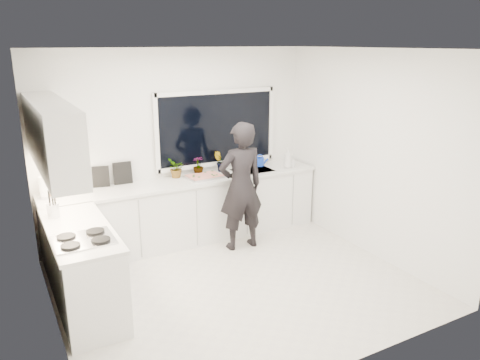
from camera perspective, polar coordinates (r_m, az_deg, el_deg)
floor at (r=5.71m, az=-0.38°, el=-12.62°), size 4.00×3.50×0.02m
wall_back at (r=6.74m, az=-7.55°, el=4.22°), size 4.00×0.02×2.70m
wall_left at (r=4.63m, az=-22.90°, el=-2.72°), size 0.02×3.50×2.70m
wall_right at (r=6.36m, az=15.76°, el=2.99°), size 0.02×3.50×2.70m
ceiling at (r=4.99m, az=-0.44°, el=15.82°), size 4.00×3.50×0.02m
window at (r=6.91m, az=-2.85°, el=6.33°), size 1.80×0.02×1.00m
base_cabinets_back at (r=6.72m, az=-6.29°, el=-3.87°), size 3.92×0.58×0.88m
base_cabinets_left at (r=5.33m, az=-18.57°, el=-10.35°), size 0.58×1.60×0.88m
countertop_back at (r=6.57m, az=-6.38°, el=-0.14°), size 3.94×0.62×0.04m
countertop_left at (r=5.15m, az=-19.04°, el=-5.77°), size 0.62×1.60×0.04m
upper_cabinets at (r=5.21m, az=-22.01°, el=5.12°), size 0.34×2.10×0.70m
sink at (r=7.03m, az=1.52°, el=0.83°), size 0.58×0.42×0.14m
faucet at (r=7.16m, az=0.72°, el=2.45°), size 0.03×0.03×0.22m
stovetop at (r=4.81m, az=-18.55°, el=-6.85°), size 0.56×0.48×0.03m
person at (r=6.33m, az=0.11°, el=-0.80°), size 0.66×0.44×1.77m
pizza_tray at (r=6.63m, az=-4.37°, el=0.40°), size 0.53×0.41×0.03m
pizza at (r=6.63m, az=-4.37°, el=0.54°), size 0.48×0.36×0.01m
watering_can at (r=7.24m, az=2.39°, el=2.24°), size 0.16×0.16×0.13m
paper_towel_roll at (r=6.21m, az=-22.80°, el=-0.90°), size 0.11×0.11×0.26m
knife_block at (r=6.26m, az=-22.04°, el=-0.87°), size 0.14×0.11×0.22m
utensil_crock at (r=5.51m, az=-21.82°, el=-3.47°), size 0.14×0.14×0.16m
picture_frame_large at (r=6.44m, az=-16.60°, el=0.41°), size 0.22×0.07×0.28m
picture_frame_small at (r=6.50m, az=-14.12°, el=0.84°), size 0.25×0.04×0.30m
herb_plants at (r=6.72m, az=-5.89°, el=1.71°), size 0.93×0.32×0.30m
soap_bottles at (r=7.14m, az=5.95°, el=2.63°), size 0.21×0.14×0.32m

